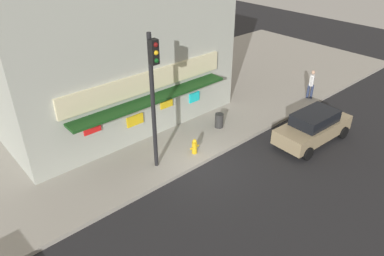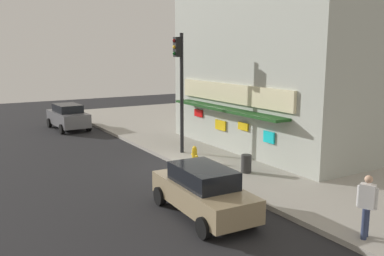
% 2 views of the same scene
% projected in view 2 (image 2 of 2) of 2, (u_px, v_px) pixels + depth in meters
% --- Properties ---
extents(ground_plane, '(59.93, 59.93, 0.00)m').
position_uv_depth(ground_plane, '(177.00, 166.00, 19.31)').
color(ground_plane, '#232326').
extents(sidewalk, '(39.95, 12.69, 0.17)m').
position_uv_depth(sidewalk, '(279.00, 148.00, 22.51)').
color(sidewalk, '#A39E93').
rests_on(sidewalk, ground_plane).
extents(corner_building, '(11.70, 9.58, 8.29)m').
position_uv_depth(corner_building, '(296.00, 69.00, 22.73)').
color(corner_building, '#ADB2A8').
rests_on(corner_building, sidewalk).
extents(traffic_light, '(0.32, 0.58, 5.96)m').
position_uv_depth(traffic_light, '(180.00, 78.00, 20.49)').
color(traffic_light, black).
rests_on(traffic_light, sidewalk).
extents(fire_hydrant, '(0.49, 0.25, 0.75)m').
position_uv_depth(fire_hydrant, '(195.00, 154.00, 19.34)').
color(fire_hydrant, gold).
rests_on(fire_hydrant, sidewalk).
extents(trash_can, '(0.44, 0.44, 0.77)m').
position_uv_depth(trash_can, '(246.00, 164.00, 17.63)').
color(trash_can, '#2D2D2D').
rests_on(trash_can, sidewalk).
extents(pedestrian, '(0.54, 0.41, 1.79)m').
position_uv_depth(pedestrian, '(367.00, 204.00, 11.29)').
color(pedestrian, navy).
rests_on(pedestrian, sidewalk).
extents(parked_car_grey, '(4.28, 2.16, 1.72)m').
position_uv_depth(parked_car_grey, '(68.00, 116.00, 28.37)').
color(parked_car_grey, slate).
rests_on(parked_car_grey, ground_plane).
extents(parked_car_tan, '(4.38, 2.05, 1.62)m').
position_uv_depth(parked_car_tan, '(203.00, 191.00, 13.36)').
color(parked_car_tan, '#9E8966').
rests_on(parked_car_tan, ground_plane).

